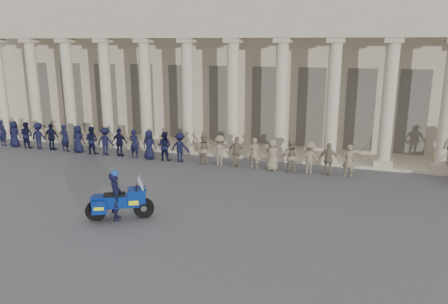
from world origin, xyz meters
TOP-DOWN VIEW (x-y plane):
  - ground at (0.00, 0.00)m, footprint 90.00×90.00m
  - building at (-0.00, 14.74)m, footprint 40.00×12.50m
  - officer_rank at (-5.08, 5.95)m, footprint 20.65×0.59m
  - motorcycle at (-2.42, -1.70)m, footprint 2.18×1.51m
  - rider at (-2.53, -1.77)m, footprint 0.66×0.75m

SIDE VIEW (x-z plane):
  - ground at x=0.00m, z-range 0.00..0.00m
  - motorcycle at x=-2.42m, z-range -0.10..1.42m
  - officer_rank at x=-5.08m, z-range 0.00..1.55m
  - rider at x=-2.53m, z-range -0.01..1.81m
  - building at x=0.00m, z-range 0.02..9.02m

